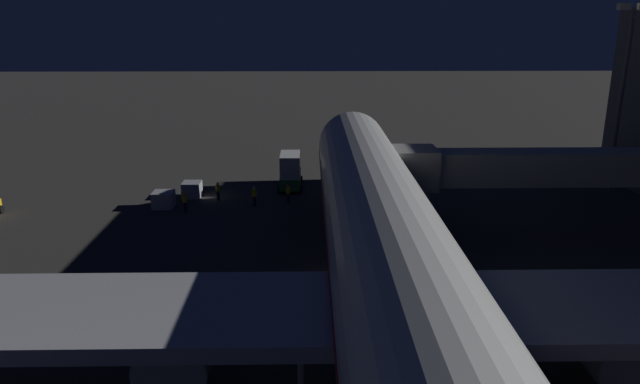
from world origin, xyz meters
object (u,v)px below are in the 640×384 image
object	(u,v)px
baggage_container_mid_row	(163,200)
ground_crew_under_port_wing	(185,201)
jet_bridge	(538,168)
traffic_cone_nose_port	(373,194)
ground_crew_near_nose_gear	(288,193)
apron_floodlight_mast	(623,86)
traffic_cone_nose_starboard	(326,195)
ground_crew_by_belt_loader	(254,195)
baggage_container_near_belt	(192,189)
airliner_at_gate	(408,310)
ground_crew_marshaller_fwd	(218,190)
ops_van	(290,170)

from	to	relation	value
baggage_container_mid_row	ground_crew_under_port_wing	distance (m)	2.63
jet_bridge	traffic_cone_nose_port	world-z (taller)	jet_bridge
ground_crew_near_nose_gear	ground_crew_under_port_wing	bearing A→B (deg)	16.36
apron_floodlight_mast	ground_crew_near_nose_gear	xyz separation A→B (m)	(31.26, 3.05, -9.32)
ground_crew_near_nose_gear	traffic_cone_nose_starboard	world-z (taller)	ground_crew_near_nose_gear
ground_crew_by_belt_loader	ground_crew_under_port_wing	size ratio (longest dim) A/B	0.97
apron_floodlight_mast	traffic_cone_nose_starboard	world-z (taller)	apron_floodlight_mast
traffic_cone_nose_starboard	baggage_container_near_belt	bearing A→B (deg)	-1.94
apron_floodlight_mast	ground_crew_under_port_wing	world-z (taller)	apron_floodlight_mast
baggage_container_near_belt	baggage_container_mid_row	xyz separation A→B (m)	(1.94, 3.21, 0.00)
airliner_at_gate	apron_floodlight_mast	world-z (taller)	airliner_at_gate
jet_bridge	ground_crew_by_belt_loader	distance (m)	24.07
jet_bridge	traffic_cone_nose_port	bearing A→B (deg)	-43.52
airliner_at_gate	baggage_container_mid_row	distance (m)	34.67
baggage_container_near_belt	ground_crew_by_belt_loader	xyz separation A→B (m)	(-6.18, 2.93, 0.29)
ground_crew_by_belt_loader	ground_crew_near_nose_gear	bearing A→B (deg)	-162.43
baggage_container_near_belt	traffic_cone_nose_starboard	xyz separation A→B (m)	(-12.78, 0.43, -0.45)
baggage_container_near_belt	ground_crew_marshaller_fwd	size ratio (longest dim) A/B	1.01
airliner_at_gate	ops_van	size ratio (longest dim) A/B	12.72
traffic_cone_nose_starboard	jet_bridge	bearing A→B (deg)	145.71
ground_crew_under_port_wing	traffic_cone_nose_starboard	xyz separation A→B (m)	(-12.51, -4.16, -0.77)
airliner_at_gate	ground_crew_near_nose_gear	world-z (taller)	airliner_at_gate
ground_crew_under_port_wing	ground_crew_by_belt_loader	bearing A→B (deg)	-164.28
ops_van	ground_crew_under_port_wing	bearing A→B (deg)	39.74
ground_crew_under_port_wing	traffic_cone_nose_port	size ratio (longest dim) A/B	3.45
ops_van	baggage_container_mid_row	distance (m)	12.81
ground_crew_marshaller_fwd	ground_crew_under_port_wing	world-z (taller)	ground_crew_under_port_wing
ops_van	ground_crew_marshaller_fwd	distance (m)	7.84
ground_crew_by_belt_loader	traffic_cone_nose_port	bearing A→B (deg)	-167.20
traffic_cone_nose_starboard	airliner_at_gate	bearing A→B (deg)	93.85
baggage_container_mid_row	ground_crew_under_port_wing	world-z (taller)	ground_crew_under_port_wing
ops_van	traffic_cone_nose_starboard	world-z (taller)	ops_van
baggage_container_near_belt	traffic_cone_nose_port	xyz separation A→B (m)	(-17.18, 0.43, -0.45)
ground_crew_marshaller_fwd	traffic_cone_nose_port	distance (m)	14.57
airliner_at_gate	jet_bridge	xyz separation A→B (m)	(-13.40, -22.03, 0.10)
jet_bridge	baggage_container_mid_row	size ratio (longest dim) A/B	13.94
apron_floodlight_mast	ops_van	distance (m)	32.38
airliner_at_gate	ops_van	world-z (taller)	airliner_at_gate
airliner_at_gate	ground_crew_under_port_wing	bearing A→B (deg)	-62.71
ops_van	traffic_cone_nose_port	size ratio (longest dim) A/B	9.75
airliner_at_gate	baggage_container_near_belt	size ratio (longest dim) A/B	38.16
baggage_container_mid_row	ground_crew_under_port_wing	size ratio (longest dim) A/B	0.96
ground_crew_by_belt_loader	traffic_cone_nose_starboard	bearing A→B (deg)	-159.27
traffic_cone_nose_port	ops_van	bearing A→B (deg)	-22.80
jet_bridge	traffic_cone_nose_starboard	world-z (taller)	jet_bridge
traffic_cone_nose_port	traffic_cone_nose_starboard	bearing A→B (deg)	0.00
jet_bridge	baggage_container_mid_row	world-z (taller)	jet_bridge
airliner_at_gate	traffic_cone_nose_starboard	size ratio (longest dim) A/B	124.04
baggage_container_near_belt	ground_crew_under_port_wing	bearing A→B (deg)	93.43
airliner_at_gate	ground_crew_by_belt_loader	distance (m)	31.74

